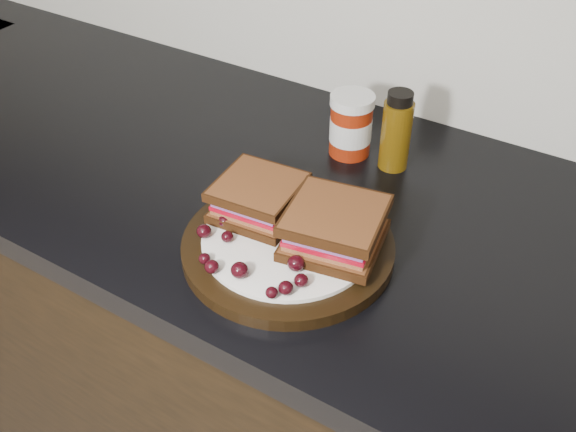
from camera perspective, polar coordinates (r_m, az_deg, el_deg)
name	(u,v)px	position (r m, az deg, el deg)	size (l,w,h in m)	color
base_cabinets	(264,369)	(1.31, -2.15, -13.46)	(3.96, 0.58, 0.86)	black
countertop	(257,187)	(1.00, -2.76, 2.55)	(3.98, 0.60, 0.04)	black
plate	(288,246)	(0.85, 0.00, -2.69)	(0.28, 0.28, 0.02)	black
sandwich_left	(258,198)	(0.86, -2.64, 1.62)	(0.11, 0.11, 0.05)	brown
sandwich_right	(335,228)	(0.81, 4.17, -1.04)	(0.12, 0.12, 0.05)	brown
grape_0	(204,231)	(0.84, -7.49, -1.35)	(0.02, 0.02, 0.02)	black
grape_1	(227,237)	(0.83, -5.42, -1.84)	(0.02, 0.02, 0.01)	black
grape_2	(205,259)	(0.80, -7.43, -3.78)	(0.02, 0.02, 0.01)	black
grape_3	(212,267)	(0.79, -6.79, -4.50)	(0.02, 0.02, 0.02)	black
grape_4	(239,270)	(0.78, -4.33, -4.82)	(0.02, 0.02, 0.02)	black
grape_5	(242,272)	(0.78, -4.11, -4.95)	(0.02, 0.02, 0.02)	black
grape_6	(272,293)	(0.75, -1.47, -6.82)	(0.02, 0.02, 0.01)	black
grape_7	(286,288)	(0.76, -0.21, -6.41)	(0.02, 0.02, 0.02)	black
grape_8	(301,280)	(0.77, 1.17, -5.74)	(0.02, 0.02, 0.02)	black
grape_9	(296,263)	(0.78, 0.72, -4.22)	(0.02, 0.02, 0.02)	black
grape_10	(346,268)	(0.78, 5.15, -4.59)	(0.02, 0.02, 0.02)	black
grape_11	(338,251)	(0.81, 4.51, -3.11)	(0.02, 0.02, 0.02)	black
grape_12	(353,254)	(0.81, 5.81, -3.38)	(0.02, 0.02, 0.01)	black
grape_13	(351,235)	(0.83, 5.64, -1.72)	(0.02, 0.02, 0.02)	black
grape_14	(288,201)	(0.88, -0.04, 1.35)	(0.02, 0.02, 0.02)	black
grape_15	(272,206)	(0.87, -1.39, 0.86)	(0.02, 0.02, 0.02)	black
grape_16	(247,209)	(0.87, -3.63, 0.66)	(0.02, 0.02, 0.02)	black
grape_17	(246,217)	(0.86, -3.76, -0.05)	(0.02, 0.02, 0.02)	black
grape_18	(224,221)	(0.85, -5.68, -0.44)	(0.02, 0.02, 0.02)	black
grape_19	(272,202)	(0.88, -1.46, 1.25)	(0.02, 0.02, 0.02)	black
grape_20	(264,217)	(0.86, -2.14, -0.06)	(0.02, 0.02, 0.01)	black
grape_21	(247,221)	(0.85, -3.70, -0.41)	(0.02, 0.02, 0.02)	black
condiment_jar	(351,125)	(1.02, 5.61, 8.07)	(0.07, 0.07, 0.10)	maroon
oil_bottle	(396,131)	(0.99, 9.61, 7.50)	(0.05, 0.05, 0.13)	#503708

